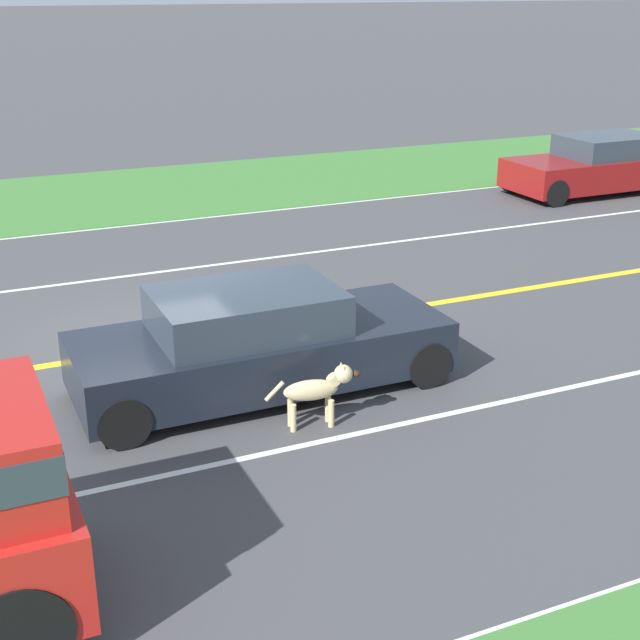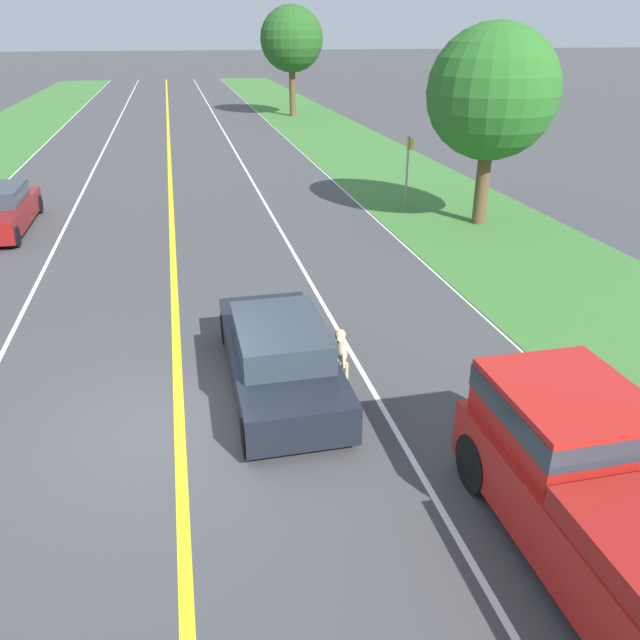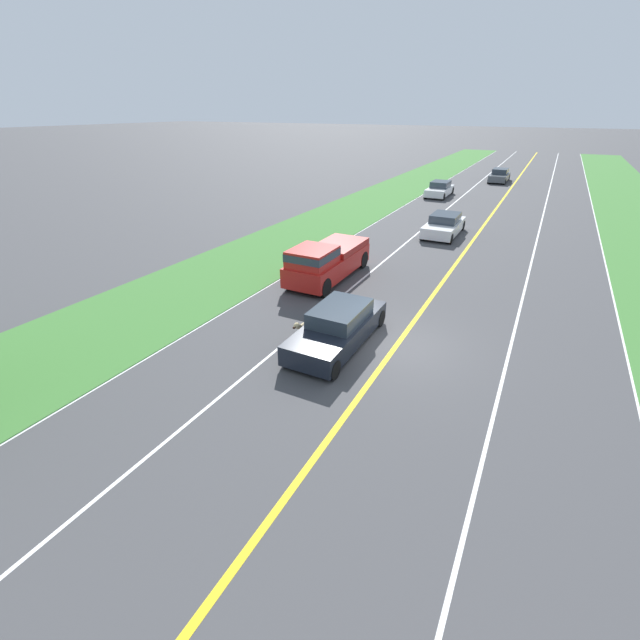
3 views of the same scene
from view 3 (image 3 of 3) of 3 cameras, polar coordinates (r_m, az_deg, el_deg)
ground_plane at (r=15.06m, az=10.25°, el=-3.22°), size 400.00×400.00×0.00m
centre_divider_line at (r=15.06m, az=10.26°, el=-3.21°), size 0.18×160.00×0.01m
lane_edge_line_right at (r=18.06m, az=-11.26°, el=1.92°), size 0.14×160.00×0.01m
lane_edge_line_left at (r=15.01m, az=36.75°, el=-8.78°), size 0.14×160.00×0.01m
lane_dash_same_dir at (r=16.25m, az=-1.49°, el=-0.42°), size 0.10×160.00×0.01m
lane_dash_oncoming at (r=14.62m, az=23.41°, el=-6.15°), size 0.10×160.00×0.01m
grass_verge_right at (r=19.97m, az=-18.07°, el=3.55°), size 6.00×160.00×0.03m
ego_car at (r=14.62m, az=2.42°, el=-0.92°), size 1.84×4.74×1.35m
dog at (r=14.98m, az=-2.35°, el=-0.89°), size 0.35×1.15×0.77m
pickup_truck at (r=20.17m, az=0.82°, el=7.98°), size 2.02×5.44×1.87m
car_trailing_near at (r=29.05m, az=16.20°, el=12.05°), size 1.92×4.47×1.32m
car_trailing_mid at (r=42.53m, az=15.66°, el=16.44°), size 1.80×4.39×1.32m
car_trailing_far at (r=53.39m, az=22.82°, el=17.32°), size 1.82×4.66×1.36m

